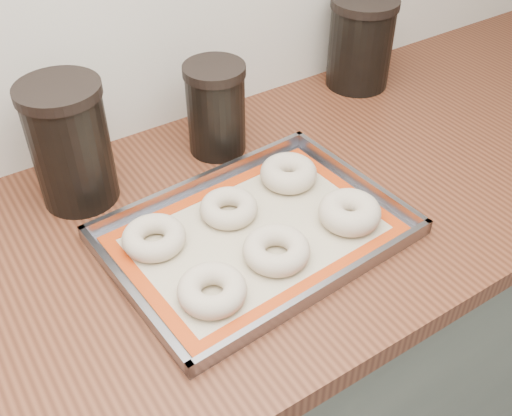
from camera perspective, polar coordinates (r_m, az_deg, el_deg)
cabinet at (r=1.43m, az=5.51°, el=-12.17°), size 3.00×0.65×0.86m
countertop at (r=1.11m, az=6.95°, el=2.18°), size 3.06×0.68×0.04m
baking_tray at (r=0.96m, az=0.00°, el=-2.41°), size 0.48×0.36×0.03m
baking_mat at (r=0.96m, az=-0.00°, el=-2.50°), size 0.44×0.32×0.00m
bagel_front_left at (r=0.86m, az=-4.21°, el=-7.81°), size 0.12×0.12×0.03m
bagel_front_mid at (r=0.91m, az=1.96°, el=-4.01°), size 0.11×0.11×0.03m
bagel_front_right at (r=0.99m, az=8.91°, el=-0.40°), size 0.12×0.12×0.04m
bagel_back_left at (r=0.95m, az=-9.69°, el=-2.79°), size 0.11×0.11×0.03m
bagel_back_mid at (r=0.99m, az=-2.61°, el=-0.00°), size 0.10×0.10×0.03m
bagel_back_right at (r=1.06m, az=3.11°, el=3.34°), size 0.12×0.12×0.04m
canister_left at (r=1.03m, az=-17.27°, el=5.82°), size 0.14×0.14×0.22m
canister_mid at (r=1.12m, az=-3.84°, el=9.43°), size 0.11×0.11×0.17m
canister_right at (r=1.36m, az=9.93°, el=15.25°), size 0.14×0.14×0.19m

